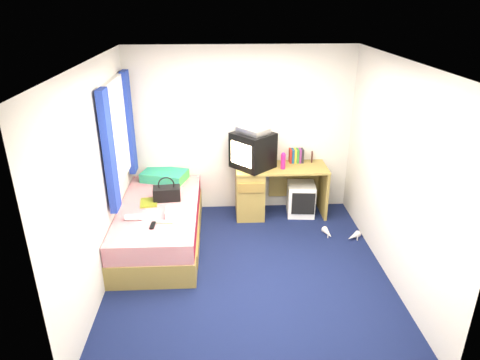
{
  "coord_description": "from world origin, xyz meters",
  "views": [
    {
      "loc": [
        -0.31,
        -4.2,
        2.98
      ],
      "look_at": [
        -0.06,
        0.7,
        0.87
      ],
      "focal_mm": 32.0,
      "sensor_mm": 36.0,
      "label": 1
    }
  ],
  "objects_px": {
    "bed": "(160,224)",
    "remote_control": "(153,225)",
    "pink_water_bottle": "(283,162)",
    "handbag": "(167,193)",
    "vcr": "(253,130)",
    "colour_swatch_fan": "(164,222)",
    "white_heels": "(340,235)",
    "towel": "(177,212)",
    "pillow": "(165,176)",
    "desk": "(262,189)",
    "crt_tv": "(253,150)",
    "water_bottle": "(134,217)",
    "aerosol_can": "(275,158)",
    "magazine": "(149,203)",
    "storage_cube": "(301,199)",
    "picture_frame": "(312,157)"
  },
  "relations": [
    {
      "from": "vcr",
      "to": "remote_control",
      "type": "height_order",
      "value": "vcr"
    },
    {
      "from": "pink_water_bottle",
      "to": "desk",
      "type": "bearing_deg",
      "value": 162.65
    },
    {
      "from": "pillow",
      "to": "magazine",
      "type": "height_order",
      "value": "pillow"
    },
    {
      "from": "pillow",
      "to": "aerosol_can",
      "type": "height_order",
      "value": "aerosol_can"
    },
    {
      "from": "bed",
      "to": "white_heels",
      "type": "height_order",
      "value": "bed"
    },
    {
      "from": "picture_frame",
      "to": "white_heels",
      "type": "bearing_deg",
      "value": -64.07
    },
    {
      "from": "pink_water_bottle",
      "to": "colour_swatch_fan",
      "type": "relative_size",
      "value": 0.98
    },
    {
      "from": "storage_cube",
      "to": "white_heels",
      "type": "distance_m",
      "value": 0.85
    },
    {
      "from": "towel",
      "to": "remote_control",
      "type": "distance_m",
      "value": 0.36
    },
    {
      "from": "desk",
      "to": "magazine",
      "type": "relative_size",
      "value": 4.64
    },
    {
      "from": "towel",
      "to": "white_heels",
      "type": "height_order",
      "value": "towel"
    },
    {
      "from": "bed",
      "to": "aerosol_can",
      "type": "xyz_separation_m",
      "value": [
        1.57,
        0.81,
        0.58
      ]
    },
    {
      "from": "handbag",
      "to": "colour_swatch_fan",
      "type": "height_order",
      "value": "handbag"
    },
    {
      "from": "desk",
      "to": "colour_swatch_fan",
      "type": "bearing_deg",
      "value": -136.73
    },
    {
      "from": "bed",
      "to": "water_bottle",
      "type": "xyz_separation_m",
      "value": [
        -0.25,
        -0.37,
        0.31
      ]
    },
    {
      "from": "storage_cube",
      "to": "pink_water_bottle",
      "type": "distance_m",
      "value": 0.69
    },
    {
      "from": "bed",
      "to": "storage_cube",
      "type": "height_order",
      "value": "bed"
    },
    {
      "from": "bed",
      "to": "pink_water_bottle",
      "type": "relative_size",
      "value": 9.31
    },
    {
      "from": "desk",
      "to": "vcr",
      "type": "relative_size",
      "value": 3.23
    },
    {
      "from": "pillow",
      "to": "vcr",
      "type": "height_order",
      "value": "vcr"
    },
    {
      "from": "remote_control",
      "to": "white_heels",
      "type": "relative_size",
      "value": 0.32
    },
    {
      "from": "bed",
      "to": "picture_frame",
      "type": "relative_size",
      "value": 14.29
    },
    {
      "from": "aerosol_can",
      "to": "handbag",
      "type": "xyz_separation_m",
      "value": [
        -1.48,
        -0.64,
        -0.22
      ]
    },
    {
      "from": "crt_tv",
      "to": "colour_swatch_fan",
      "type": "relative_size",
      "value": 3.12
    },
    {
      "from": "desk",
      "to": "remote_control",
      "type": "height_order",
      "value": "desk"
    },
    {
      "from": "pink_water_bottle",
      "to": "towel",
      "type": "relative_size",
      "value": 0.81
    },
    {
      "from": "pillow",
      "to": "crt_tv",
      "type": "bearing_deg",
      "value": -3.79
    },
    {
      "from": "storage_cube",
      "to": "remote_control",
      "type": "bearing_deg",
      "value": -142.89
    },
    {
      "from": "bed",
      "to": "vcr",
      "type": "distance_m",
      "value": 1.78
    },
    {
      "from": "handbag",
      "to": "white_heels",
      "type": "bearing_deg",
      "value": -9.38
    },
    {
      "from": "aerosol_can",
      "to": "towel",
      "type": "distance_m",
      "value": 1.73
    },
    {
      "from": "pink_water_bottle",
      "to": "white_heels",
      "type": "xyz_separation_m",
      "value": [
        0.71,
        -0.65,
        -0.82
      ]
    },
    {
      "from": "picture_frame",
      "to": "towel",
      "type": "xyz_separation_m",
      "value": [
        -1.88,
        -1.21,
        -0.24
      ]
    },
    {
      "from": "handbag",
      "to": "water_bottle",
      "type": "height_order",
      "value": "handbag"
    },
    {
      "from": "towel",
      "to": "colour_swatch_fan",
      "type": "relative_size",
      "value": 1.2
    },
    {
      "from": "bed",
      "to": "white_heels",
      "type": "relative_size",
      "value": 4.02
    },
    {
      "from": "pink_water_bottle",
      "to": "white_heels",
      "type": "relative_size",
      "value": 0.43
    },
    {
      "from": "bed",
      "to": "remote_control",
      "type": "bearing_deg",
      "value": -90.21
    },
    {
      "from": "bed",
      "to": "water_bottle",
      "type": "distance_m",
      "value": 0.54
    },
    {
      "from": "vcr",
      "to": "magazine",
      "type": "xyz_separation_m",
      "value": [
        -1.39,
        -0.67,
        -0.74
      ]
    },
    {
      "from": "vcr",
      "to": "aerosol_can",
      "type": "bearing_deg",
      "value": 60.09
    },
    {
      "from": "storage_cube",
      "to": "water_bottle",
      "type": "height_order",
      "value": "water_bottle"
    },
    {
      "from": "pink_water_bottle",
      "to": "handbag",
      "type": "bearing_deg",
      "value": -163.1
    },
    {
      "from": "vcr",
      "to": "white_heels",
      "type": "distance_m",
      "value": 1.84
    },
    {
      "from": "storage_cube",
      "to": "handbag",
      "type": "relative_size",
      "value": 1.33
    },
    {
      "from": "pillow",
      "to": "picture_frame",
      "type": "bearing_deg",
      "value": 2.67
    },
    {
      "from": "crt_tv",
      "to": "water_bottle",
      "type": "xyz_separation_m",
      "value": [
        -1.5,
        -1.11,
        -0.43
      ]
    },
    {
      "from": "vcr",
      "to": "handbag",
      "type": "xyz_separation_m",
      "value": [
        -1.16,
        -0.57,
        -0.66
      ]
    },
    {
      "from": "desk",
      "to": "storage_cube",
      "type": "distance_m",
      "value": 0.6
    },
    {
      "from": "towel",
      "to": "colour_swatch_fan",
      "type": "height_order",
      "value": "towel"
    }
  ]
}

